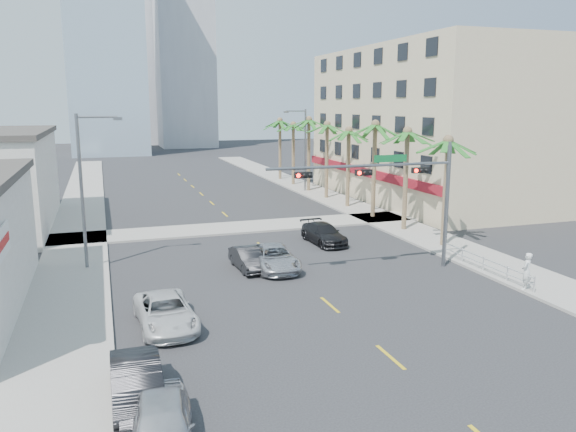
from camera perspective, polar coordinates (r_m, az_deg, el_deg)
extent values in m
plane|color=#262628|center=(24.06, 8.03, -12.08)|extent=(260.00, 260.00, 0.00)
cube|color=gray|center=(46.37, 10.36, -0.63)|extent=(4.00, 120.00, 0.15)
cube|color=gray|center=(40.85, -20.70, -2.80)|extent=(4.00, 120.00, 0.15)
cube|color=gray|center=(43.92, -4.80, -1.15)|extent=(80.00, 4.00, 0.15)
cube|color=beige|center=(59.17, 14.53, 8.98)|extent=(15.00, 28.00, 15.00)
cube|color=maroon|center=(55.76, 7.71, 4.48)|extent=(0.30, 28.00, 0.80)
cube|color=#99B2C6|center=(115.64, -18.20, 17.94)|extent=(14.00, 14.00, 48.00)
cube|color=#ADADB2|center=(132.69, -10.62, 19.97)|extent=(12.00, 12.00, 60.00)
cube|color=#ADADB2|center=(145.33, -16.20, 15.38)|extent=(16.00, 16.00, 42.00)
cylinder|color=slate|center=(34.13, 15.80, 0.90)|extent=(0.24, 0.24, 7.20)
cylinder|color=slate|center=(31.01, 7.58, 5.08)|extent=(11.00, 0.16, 0.16)
cube|color=#0C662D|center=(31.75, 10.37, 5.77)|extent=(2.00, 0.05, 0.40)
cube|color=black|center=(32.60, 13.24, 4.56)|extent=(0.95, 0.28, 0.32)
sphere|color=#FF0C05|center=(32.30, 12.90, 4.51)|extent=(0.22, 0.22, 0.22)
cube|color=black|center=(30.91, 7.69, 4.40)|extent=(0.95, 0.28, 0.32)
sphere|color=#FF0C05|center=(30.63, 7.28, 4.35)|extent=(0.22, 0.22, 0.22)
cube|color=black|center=(29.55, 1.56, 4.19)|extent=(0.95, 0.28, 0.32)
sphere|color=#FF0C05|center=(29.29, 1.08, 4.13)|extent=(0.22, 0.22, 0.22)
cylinder|color=brown|center=(38.83, 15.69, 2.12)|extent=(0.36, 0.36, 7.20)
cylinder|color=brown|center=(43.16, 11.85, 3.42)|extent=(0.36, 0.36, 7.56)
cylinder|color=brown|center=(47.66, 8.72, 4.47)|extent=(0.36, 0.36, 7.92)
cylinder|color=brown|center=(52.35, 6.12, 4.74)|extent=(0.36, 0.36, 7.20)
cylinder|color=brown|center=(57.07, 3.95, 5.50)|extent=(0.36, 0.36, 7.56)
cylinder|color=brown|center=(61.87, 2.11, 6.13)|extent=(0.36, 0.36, 7.92)
cylinder|color=brown|center=(66.78, 0.54, 6.20)|extent=(0.36, 0.36, 7.20)
cylinder|color=brown|center=(71.69, -0.82, 6.70)|extent=(0.36, 0.36, 7.56)
cylinder|color=slate|center=(34.09, -20.21, 2.15)|extent=(0.20, 0.20, 9.00)
cylinder|color=slate|center=(33.71, -18.82, 9.50)|extent=(2.20, 0.12, 0.12)
cube|color=slate|center=(33.73, -16.92, 9.45)|extent=(0.50, 0.25, 0.18)
cylinder|color=slate|center=(61.69, 1.77, 6.62)|extent=(0.20, 0.20, 9.00)
cylinder|color=slate|center=(61.12, 0.81, 10.62)|extent=(2.20, 0.12, 0.12)
cube|color=slate|center=(60.77, -0.19, 10.52)|extent=(0.50, 0.25, 0.18)
cylinder|color=silver|center=(33.97, 19.24, -4.64)|extent=(0.08, 8.00, 0.08)
cylinder|color=silver|center=(33.88, 19.28, -4.07)|extent=(0.08, 8.00, 0.08)
cylinder|color=silver|center=(31.07, 23.73, -6.54)|extent=(0.08, 0.08, 1.00)
cylinder|color=silver|center=(32.50, 21.38, -5.59)|extent=(0.08, 0.08, 1.00)
cylinder|color=silver|center=(33.99, 19.24, -4.72)|extent=(0.08, 0.08, 1.00)
cylinder|color=silver|center=(35.52, 17.28, -3.91)|extent=(0.08, 0.08, 1.00)
cylinder|color=silver|center=(37.10, 15.49, -3.17)|extent=(0.08, 0.08, 1.00)
imported|color=#BCBCC1|center=(16.93, -12.70, -20.12)|extent=(2.14, 4.52, 1.49)
imported|color=black|center=(19.24, -15.11, -16.19)|extent=(1.57, 4.50, 1.48)
imported|color=silver|center=(25.11, -12.33, -9.52)|extent=(2.56, 5.08, 1.38)
imported|color=black|center=(32.95, -4.09, -4.35)|extent=(1.57, 3.93, 1.27)
imported|color=#B7B7BC|center=(32.89, -1.43, -4.24)|extent=(2.59, 5.15, 1.40)
imported|color=black|center=(39.01, 3.64, -1.80)|extent=(2.19, 4.84, 1.38)
imported|color=white|center=(31.34, 23.07, -5.17)|extent=(0.84, 0.77, 1.92)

